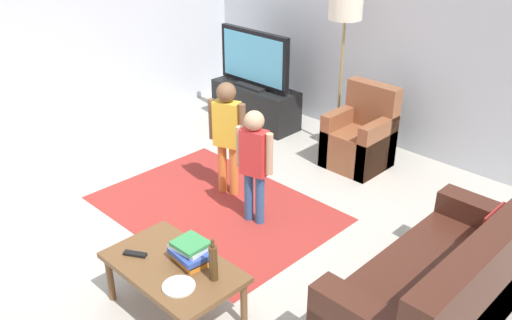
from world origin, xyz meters
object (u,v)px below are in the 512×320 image
(floor_lamp, at_px, (345,15))
(tv_remote, at_px, (135,254))
(tv_stand, at_px, (255,105))
(plate, at_px, (179,286))
(book_stack, at_px, (191,251))
(bottle, at_px, (213,263))
(child_near_tv, at_px, (227,129))
(armchair, at_px, (361,140))
(child_center, at_px, (254,157))
(couch, at_px, (446,292))
(tv, at_px, (254,60))
(coffee_table, at_px, (173,270))

(floor_lamp, distance_m, tv_remote, 3.45)
(tv_stand, distance_m, plate, 3.84)
(book_stack, height_order, plate, book_stack)
(bottle, bearing_deg, tv_stand, 130.37)
(child_near_tv, xyz_separation_m, tv_remote, (0.73, -1.57, -0.27))
(armchair, relative_size, book_stack, 2.97)
(plate, bearing_deg, tv_remote, -180.00)
(tv_stand, xyz_separation_m, plate, (2.31, -3.06, 0.18))
(child_center, height_order, bottle, child_center)
(child_center, height_order, book_stack, child_center)
(child_center, height_order, plate, child_center)
(couch, height_order, tv_remote, couch)
(couch, bearing_deg, armchair, 138.00)
(child_center, distance_m, book_stack, 1.25)
(couch, bearing_deg, child_near_tv, 174.55)
(tv, distance_m, coffee_table, 3.62)
(coffee_table, relative_size, book_stack, 3.30)
(tv_stand, relative_size, child_center, 1.10)
(child_center, bearing_deg, bottle, -56.49)
(tv_stand, xyz_separation_m, floor_lamp, (1.20, 0.15, 1.30))
(tv, relative_size, bottle, 3.45)
(child_center, bearing_deg, tv, 134.78)
(couch, xyz_separation_m, bottle, (-1.11, -1.12, 0.27))
(couch, bearing_deg, bottle, -134.80)
(book_stack, distance_m, bottle, 0.27)
(floor_lamp, bearing_deg, tv_remote, -79.15)
(tv_stand, relative_size, book_stack, 3.96)
(floor_lamp, height_order, coffee_table, floor_lamp)
(couch, bearing_deg, tv, 154.33)
(armchair, distance_m, floor_lamp, 1.34)
(book_stack, bearing_deg, armchair, 99.88)
(tv_stand, relative_size, tv_remote, 7.06)
(child_near_tv, relative_size, coffee_table, 1.16)
(tv, relative_size, book_stack, 3.63)
(child_near_tv, relative_size, tv_remote, 6.81)
(tv, height_order, coffee_table, tv)
(tv, height_order, plate, tv)
(coffee_table, distance_m, plate, 0.26)
(bottle, bearing_deg, tv_remote, -159.86)
(tv_stand, relative_size, couch, 0.67)
(tv, xyz_separation_m, bottle, (2.41, -2.81, -0.29))
(tv_remote, bearing_deg, book_stack, 5.52)
(couch, distance_m, armchair, 2.50)
(armchair, bearing_deg, floor_lamp, 157.72)
(floor_lamp, distance_m, coffee_table, 3.42)
(book_stack, distance_m, tv_remote, 0.42)
(child_near_tv, bearing_deg, couch, -5.45)
(armchair, height_order, plate, armchair)
(tv_stand, height_order, child_center, child_center)
(armchair, bearing_deg, tv_remote, -87.19)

